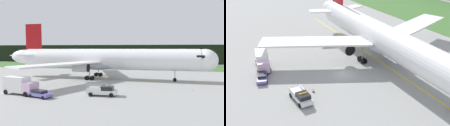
# 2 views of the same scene
# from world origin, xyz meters

# --- Properties ---
(ground) EXTENTS (320.00, 320.00, 0.00)m
(ground) POSITION_xyz_m (0.00, 0.00, 0.00)
(ground) COLOR gray
(grass_verge) EXTENTS (320.00, 31.40, 0.04)m
(grass_verge) POSITION_xyz_m (0.00, 50.97, 0.02)
(grass_verge) COLOR #406C31
(grass_verge) RESTS_ON ground
(distant_tree_line) EXTENTS (288.00, 7.35, 10.55)m
(distant_tree_line) POSITION_xyz_m (0.00, 75.12, 5.27)
(distant_tree_line) COLOR black
(distant_tree_line) RESTS_ON ground
(taxiway_centerline_main) EXTENTS (79.30, 4.49, 0.01)m
(taxiway_centerline_main) POSITION_xyz_m (0.87, 9.81, 0.00)
(taxiway_centerline_main) COLOR yellow
(taxiway_centerline_main) RESTS_ON ground
(airliner) EXTENTS (60.37, 48.30, 16.07)m
(airliner) POSITION_xyz_m (0.37, 9.84, 5.48)
(airliner) COLOR white
(airliner) RESTS_ON ground
(ops_pickup_truck) EXTENTS (5.61, 2.48, 1.94)m
(ops_pickup_truck) POSITION_xyz_m (5.46, -11.09, 0.90)
(ops_pickup_truck) COLOR white
(ops_pickup_truck) RESTS_ON ground
(catering_truck) EXTENTS (6.90, 3.76, 3.47)m
(catering_truck) POSITION_xyz_m (-10.20, -13.10, 1.76)
(catering_truck) COLOR silver
(catering_truck) RESTS_ON ground
(staff_car) EXTENTS (4.70, 2.94, 1.30)m
(staff_car) POSITION_xyz_m (-5.10, -14.70, 0.70)
(staff_car) COLOR #6D60BF
(staff_car) RESTS_ON ground
(apron_cone) EXTENTS (0.47, 0.47, 0.59)m
(apron_cone) POSITION_xyz_m (3.64, -8.09, 0.29)
(apron_cone) COLOR black
(apron_cone) RESTS_ON ground
(taxiway_edge_light_east) EXTENTS (0.12, 0.12, 0.42)m
(taxiway_edge_light_east) POSITION_xyz_m (22.12, -3.81, 0.23)
(taxiway_edge_light_east) COLOR yellow
(taxiway_edge_light_east) RESTS_ON ground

